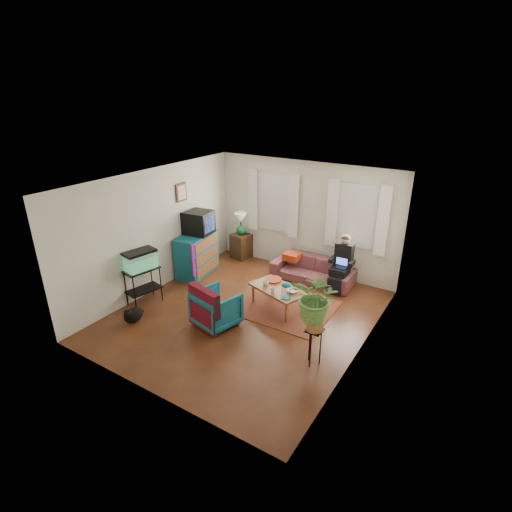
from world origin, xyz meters
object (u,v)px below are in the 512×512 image
Objects in this scene: sofa at (313,266)px; aquarium_stand at (143,286)px; armchair at (216,307)px; side_table at (241,246)px; dresser at (197,254)px; plant_stand at (313,347)px; coffee_table at (278,298)px.

sofa is 3.69m from aquarium_stand.
aquarium_stand is at bearing 18.33° from armchair.
dresser is at bearing -104.28° from side_table.
dresser is 4.06m from plant_stand.
dresser reaches higher than aquarium_stand.
armchair is (-0.74, -2.59, 0.01)m from sofa.
dresser is 1.43× the size of aquarium_stand.
plant_stand is (2.00, -0.11, -0.05)m from armchair.
aquarium_stand reaches higher than plant_stand.
plant_stand reaches higher than side_table.
plant_stand is at bearing -24.51° from coffee_table.
sofa is 1.68× the size of coffee_table.
plant_stand is (1.26, -2.70, -0.04)m from sofa.
coffee_table is at bearing -40.42° from side_table.
sofa is 2.95× the size of side_table.
armchair reaches higher than plant_stand.
aquarium_stand is at bearing -132.96° from sofa.
aquarium_stand reaches higher than coffee_table.
coffee_table is (2.41, 1.24, -0.15)m from aquarium_stand.
coffee_table is at bearing -93.23° from sofa.
dresser is 0.99× the size of coffee_table.
armchair reaches higher than coffee_table.
aquarium_stand is (-0.35, -3.00, 0.06)m from side_table.
aquarium_stand is at bearing -179.39° from plant_stand.
dresser reaches higher than armchair.
aquarium_stand is 3.73m from plant_stand.
dresser is 1.46× the size of armchair.
armchair reaches higher than sofa.
sofa is 2.69m from dresser.
plant_stand is (1.32, -1.20, 0.09)m from coffee_table.
plant_stand is at bearing -169.59° from armchair.
armchair is at bearing 176.92° from plant_stand.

